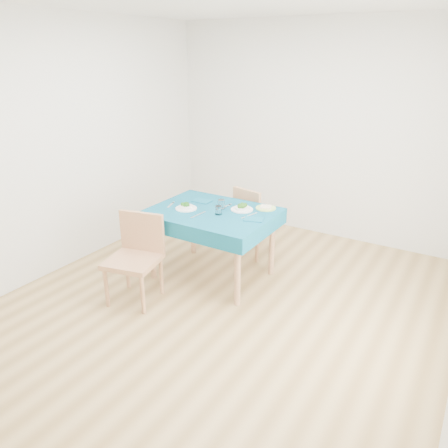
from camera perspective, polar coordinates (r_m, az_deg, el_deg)
The scene contains 16 objects.
room_shell at distance 3.78m, azimuth 0.00°, elevation 7.04°, with size 4.02×4.52×2.73m.
table at distance 4.67m, azimuth -1.51°, elevation -2.63°, with size 1.26×0.96×0.76m, color #08465E.
chair_near at distance 4.22m, azimuth -11.99°, elevation -2.83°, with size 0.47×0.51×1.17m, color #A2714C.
chair_far at distance 5.17m, azimuth 4.19°, elevation 1.03°, with size 0.39×0.42×0.97m, color #A2714C.
bowl_near at distance 4.59m, azimuth -4.97°, elevation 2.38°, with size 0.22×0.22×0.07m, color white, non-canonical shape.
bowl_far at distance 4.54m, azimuth 2.36°, elevation 2.26°, with size 0.23×0.23×0.07m, color white, non-canonical shape.
fork_near at distance 4.73m, azimuth -6.97°, elevation 2.49°, with size 0.02×0.18×0.00m, color silver.
knife_near at distance 4.42m, azimuth -3.39°, elevation 1.22°, with size 0.02×0.23×0.00m, color silver.
fork_far at distance 4.65m, azimuth 0.19°, elevation 2.29°, with size 0.02×0.18×0.00m, color silver.
knife_far at distance 4.40m, azimuth 3.33°, elevation 1.11°, with size 0.02×0.23×0.00m, color silver.
napkin_near at distance 4.82m, azimuth -2.92°, elevation 3.03°, with size 0.20×0.14×0.01m, color #0C4F68.
napkin_far at distance 4.29m, azimuth 3.89°, elevation 0.61°, with size 0.19×0.13×0.01m, color #0C4F68.
tumbler_center at distance 4.58m, azimuth -0.36°, elevation 2.60°, with size 0.08×0.08×0.10m, color white.
tumbler_side at distance 4.42m, azimuth -0.74°, elevation 1.82°, with size 0.07×0.07×0.09m, color white.
side_plate at distance 4.61m, azimuth 5.48°, elevation 2.09°, with size 0.21×0.21×0.01m, color #ABD367.
bread_slice at distance 4.61m, azimuth 5.49°, elevation 2.24°, with size 0.11×0.11×0.02m, color beige.
Camera 1 is at (1.92, -3.11, 2.30)m, focal length 35.00 mm.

